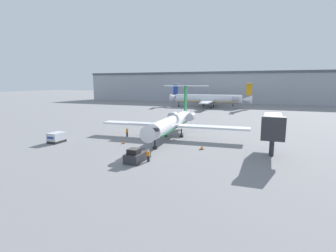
% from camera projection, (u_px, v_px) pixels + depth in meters
% --- Properties ---
extents(ground_plane, '(600.00, 600.00, 0.00)m').
position_uv_depth(ground_plane, '(136.00, 161.00, 36.67)').
color(ground_plane, slate).
extents(terminal_building, '(180.00, 16.80, 17.05)m').
position_uv_depth(terminal_building, '(237.00, 87.00, 145.90)').
color(terminal_building, '#9EA3AD').
rests_on(terminal_building, ground).
extents(airplane_main, '(30.09, 25.76, 10.26)m').
position_uv_depth(airplane_main, '(173.00, 122.00, 52.49)').
color(airplane_main, white).
rests_on(airplane_main, ground).
extents(pushback_tug, '(2.08, 4.59, 1.96)m').
position_uv_depth(pushback_tug, '(137.00, 156.00, 36.65)').
color(pushback_tug, '#2D2D33').
rests_on(pushback_tug, ground).
extents(luggage_cart, '(2.03, 2.87, 1.86)m').
position_uv_depth(luggage_cart, '(57.00, 138.00, 47.89)').
color(luggage_cart, '#232326').
rests_on(luggage_cart, ground).
extents(worker_near_tug, '(0.40, 0.24, 1.63)m').
position_uv_depth(worker_near_tug, '(148.00, 156.00, 36.31)').
color(worker_near_tug, '#232838').
rests_on(worker_near_tug, ground).
extents(worker_by_wing, '(0.40, 0.25, 1.76)m').
position_uv_depth(worker_by_wing, '(127.00, 132.00, 53.22)').
color(worker_by_wing, '#232838').
rests_on(worker_by_wing, ground).
extents(traffic_cone_left, '(0.52, 0.52, 0.66)m').
position_uv_depth(traffic_cone_left, '(123.00, 142.00, 47.20)').
color(traffic_cone_left, black).
rests_on(traffic_cone_left, ground).
extents(traffic_cone_right, '(0.69, 0.69, 0.71)m').
position_uv_depth(traffic_cone_right, '(202.00, 147.00, 43.06)').
color(traffic_cone_right, black).
rests_on(traffic_cone_right, ground).
extents(airplane_parked_far_left, '(36.51, 35.25, 10.91)m').
position_uv_depth(airplane_parked_far_left, '(210.00, 99.00, 116.44)').
color(airplane_parked_far_left, silver).
rests_on(airplane_parked_far_left, ground).
extents(airplane_parked_far_right, '(32.50, 32.55, 10.50)m').
position_uv_depth(airplane_parked_far_right, '(205.00, 98.00, 125.61)').
color(airplane_parked_far_right, white).
rests_on(airplane_parked_far_right, ground).
extents(jet_bridge, '(3.20, 9.93, 6.19)m').
position_uv_depth(jet_bridge, '(273.00, 125.00, 40.14)').
color(jet_bridge, '#2D2D33').
rests_on(jet_bridge, ground).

